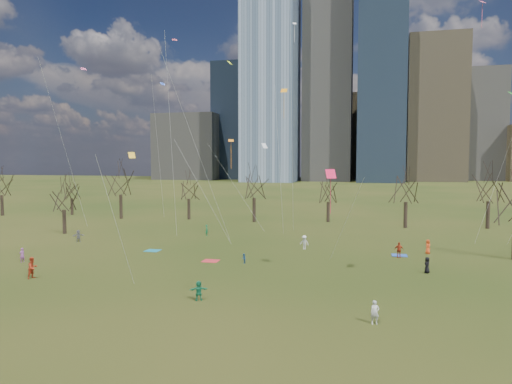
% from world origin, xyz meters
% --- Properties ---
extents(ground, '(500.00, 500.00, 0.00)m').
position_xyz_m(ground, '(0.00, 0.00, 0.00)').
color(ground, black).
rests_on(ground, ground).
extents(downtown_skyline, '(212.50, 78.00, 118.00)m').
position_xyz_m(downtown_skyline, '(-2.43, 210.64, 39.01)').
color(downtown_skyline, slate).
rests_on(downtown_skyline, ground).
extents(bare_tree_row, '(113.04, 29.80, 9.50)m').
position_xyz_m(bare_tree_row, '(-0.09, 37.22, 6.12)').
color(bare_tree_row, black).
rests_on(bare_tree_row, ground).
extents(blanket_teal, '(1.60, 1.50, 0.03)m').
position_xyz_m(blanket_teal, '(-12.49, 13.68, 0.01)').
color(blanket_teal, '#17738D').
rests_on(blanket_teal, ground).
extents(blanket_navy, '(1.60, 1.50, 0.03)m').
position_xyz_m(blanket_navy, '(14.63, 17.46, 0.01)').
color(blanket_navy, '#254FB0').
rests_on(blanket_navy, ground).
extents(blanket_crimson, '(1.60, 1.50, 0.03)m').
position_xyz_m(blanket_crimson, '(-4.30, 10.10, 0.01)').
color(blanket_crimson, red).
rests_on(blanket_crimson, ground).
extents(person_1, '(0.61, 0.48, 1.49)m').
position_xyz_m(person_1, '(11.59, -4.60, 0.75)').
color(person_1, silver).
rests_on(person_1, ground).
extents(person_2, '(0.88, 1.04, 1.88)m').
position_xyz_m(person_2, '(-17.06, -0.03, 0.94)').
color(person_2, '#B6331A').
rests_on(person_2, ground).
extents(person_5, '(1.41, 0.97, 1.46)m').
position_xyz_m(person_5, '(-0.82, -2.59, 0.73)').
color(person_5, '#1A7950').
rests_on(person_5, ground).
extents(person_6, '(0.72, 0.85, 1.47)m').
position_xyz_m(person_6, '(16.50, 9.92, 0.73)').
color(person_6, black).
rests_on(person_6, ground).
extents(person_7, '(0.49, 0.61, 1.47)m').
position_xyz_m(person_7, '(-22.61, 5.19, 0.73)').
color(person_7, '#9E4F9A').
rests_on(person_7, ground).
extents(person_8, '(0.44, 0.53, 0.97)m').
position_xyz_m(person_8, '(-0.75, 9.90, 0.49)').
color(person_8, '#225094').
rests_on(person_8, ground).
extents(person_9, '(1.16, 0.85, 1.61)m').
position_xyz_m(person_9, '(4.19, 18.51, 0.81)').
color(person_9, silver).
rests_on(person_9, ground).
extents(person_10, '(0.98, 0.43, 1.65)m').
position_xyz_m(person_10, '(14.47, 16.24, 0.83)').
color(person_10, '#A63017').
rests_on(person_10, ground).
extents(person_11, '(1.37, 1.28, 1.53)m').
position_xyz_m(person_11, '(-24.09, 16.63, 0.77)').
color(person_11, slate).
rests_on(person_11, ground).
extents(person_12, '(0.82, 0.92, 1.58)m').
position_xyz_m(person_12, '(17.72, 19.08, 0.79)').
color(person_12, '#E54819').
rests_on(person_12, ground).
extents(person_13, '(0.56, 0.66, 1.53)m').
position_xyz_m(person_13, '(-9.98, 24.90, 0.76)').
color(person_13, '#1A7544').
rests_on(person_13, ground).
extents(kites_airborne, '(57.08, 41.19, 26.08)m').
position_xyz_m(kites_airborne, '(-0.90, 14.36, 12.32)').
color(kites_airborne, orange).
rests_on(kites_airborne, ground).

